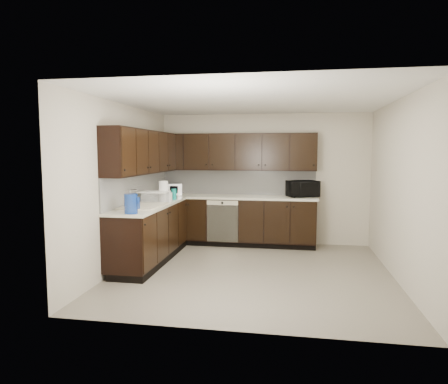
% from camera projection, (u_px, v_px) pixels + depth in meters
% --- Properties ---
extents(floor, '(4.00, 4.00, 0.00)m').
position_uv_depth(floor, '(252.00, 272.00, 5.91)').
color(floor, gray).
rests_on(floor, ground).
extents(ceiling, '(4.00, 4.00, 0.00)m').
position_uv_depth(ceiling, '(254.00, 100.00, 5.66)').
color(ceiling, white).
rests_on(ceiling, wall_back).
extents(wall_back, '(4.00, 0.02, 2.50)m').
position_uv_depth(wall_back, '(263.00, 179.00, 7.75)').
color(wall_back, '#BDB5A2').
rests_on(wall_back, floor).
extents(wall_left, '(0.02, 4.00, 2.50)m').
position_uv_depth(wall_left, '(123.00, 186.00, 6.13)').
color(wall_left, '#BDB5A2').
rests_on(wall_left, floor).
extents(wall_right, '(0.02, 4.00, 2.50)m').
position_uv_depth(wall_right, '(399.00, 190.00, 5.45)').
color(wall_right, '#BDB5A2').
rests_on(wall_right, floor).
extents(wall_front, '(4.00, 0.02, 2.50)m').
position_uv_depth(wall_front, '(233.00, 206.00, 3.83)').
color(wall_front, '#BDB5A2').
rests_on(wall_front, floor).
extents(lower_cabinets, '(3.00, 2.80, 0.90)m').
position_uv_depth(lower_cabinets, '(203.00, 228.00, 7.13)').
color(lower_cabinets, black).
rests_on(lower_cabinets, floor).
extents(countertop, '(3.03, 2.83, 0.04)m').
position_uv_depth(countertop, '(202.00, 200.00, 7.08)').
color(countertop, beige).
rests_on(countertop, lower_cabinets).
extents(backsplash, '(3.00, 2.80, 0.48)m').
position_uv_depth(backsplash, '(194.00, 184.00, 7.29)').
color(backsplash, '#B4B3AF').
rests_on(backsplash, countertop).
extents(upper_cabinets, '(3.00, 2.80, 0.70)m').
position_uv_depth(upper_cabinets, '(198.00, 152.00, 7.10)').
color(upper_cabinets, black).
rests_on(upper_cabinets, wall_back).
extents(dishwasher, '(0.58, 0.04, 0.78)m').
position_uv_depth(dishwasher, '(222.00, 219.00, 7.36)').
color(dishwasher, beige).
rests_on(dishwasher, lower_cabinets).
extents(sink, '(0.54, 0.82, 0.42)m').
position_uv_depth(sink, '(143.00, 210.00, 6.10)').
color(sink, beige).
rests_on(sink, countertop).
extents(microwave, '(0.64, 0.55, 0.30)m').
position_uv_depth(microwave, '(303.00, 189.00, 7.39)').
color(microwave, black).
rests_on(microwave, countertop).
extents(soap_bottle_a, '(0.12, 0.12, 0.22)m').
position_uv_depth(soap_bottle_a, '(169.00, 195.00, 6.71)').
color(soap_bottle_a, gray).
rests_on(soap_bottle_a, countertop).
extents(soap_bottle_b, '(0.09, 0.09, 0.21)m').
position_uv_depth(soap_bottle_b, '(162.00, 191.00, 7.34)').
color(soap_bottle_b, gray).
rests_on(soap_bottle_b, countertop).
extents(toaster_oven, '(0.40, 0.34, 0.22)m').
position_uv_depth(toaster_oven, '(173.00, 189.00, 7.83)').
color(toaster_oven, silver).
rests_on(toaster_oven, countertop).
extents(storage_bin, '(0.54, 0.49, 0.18)m').
position_uv_depth(storage_bin, '(154.00, 197.00, 6.59)').
color(storage_bin, silver).
rests_on(storage_bin, countertop).
extents(blue_pitcher, '(0.20, 0.20, 0.27)m').
position_uv_depth(blue_pitcher, '(131.00, 204.00, 5.39)').
color(blue_pitcher, '#103696').
rests_on(blue_pitcher, countertop).
extents(teal_tumbler, '(0.10, 0.10, 0.19)m').
position_uv_depth(teal_tumbler, '(174.00, 194.00, 6.98)').
color(teal_tumbler, '#0D9188').
rests_on(teal_tumbler, countertop).
extents(paper_towel_roll, '(0.21, 0.21, 0.34)m').
position_uv_depth(paper_towel_roll, '(163.00, 191.00, 6.72)').
color(paper_towel_roll, white).
rests_on(paper_towel_roll, countertop).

